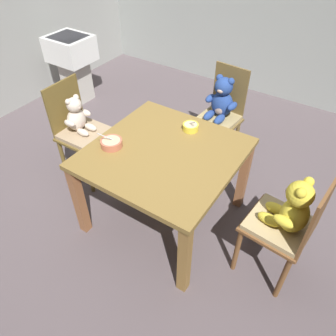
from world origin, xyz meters
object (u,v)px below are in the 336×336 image
at_px(teddy_chair_far_center, 221,108).
at_px(sink_basin, 72,59).
at_px(dining_table, 164,162).
at_px(porridge_bowl_terracotta_near_left, 111,143).
at_px(teddy_chair_near_right, 289,217).
at_px(porridge_bowl_yellow_far_center, 191,127).
at_px(teddy_chair_near_left, 80,126).

bearing_deg(teddy_chair_far_center, sink_basin, -88.55).
height_order(dining_table, porridge_bowl_terracotta_near_left, porridge_bowl_terracotta_near_left).
bearing_deg(teddy_chair_near_right, dining_table, 5.85).
relative_size(porridge_bowl_yellow_far_center, sink_basin, 0.15).
distance_m(teddy_chair_near_right, porridge_bowl_yellow_far_center, 0.97).
relative_size(teddy_chair_near_right, teddy_chair_far_center, 0.98).
xyz_separation_m(teddy_chair_near_right, teddy_chair_far_center, (-0.93, 0.93, 0.01)).
bearing_deg(teddy_chair_near_left, porridge_bowl_terracotta_near_left, -21.01).
distance_m(teddy_chair_far_center, porridge_bowl_yellow_far_center, 0.61).
height_order(porridge_bowl_terracotta_near_left, sink_basin, porridge_bowl_terracotta_near_left).
bearing_deg(porridge_bowl_yellow_far_center, porridge_bowl_terracotta_near_left, -127.32).
xyz_separation_m(teddy_chair_far_center, sink_basin, (-2.05, 0.13, -0.06)).
distance_m(teddy_chair_near_right, sink_basin, 3.16).
height_order(teddy_chair_near_right, teddy_chair_near_left, teddy_chair_near_right).
distance_m(teddy_chair_near_left, teddy_chair_far_center, 1.28).
distance_m(teddy_chair_near_left, porridge_bowl_terracotta_near_left, 0.64).
distance_m(teddy_chair_near_right, porridge_bowl_terracotta_near_left, 1.30).
height_order(teddy_chair_near_left, sink_basin, teddy_chair_near_left).
bearing_deg(dining_table, sink_basin, 152.72).
relative_size(teddy_chair_near_right, porridge_bowl_terracotta_near_left, 5.84).
xyz_separation_m(dining_table, porridge_bowl_yellow_far_center, (0.02, 0.33, 0.13)).
bearing_deg(teddy_chair_far_center, dining_table, 5.02).
xyz_separation_m(teddy_chair_near_right, porridge_bowl_terracotta_near_left, (-1.28, -0.16, 0.15)).
bearing_deg(teddy_chair_far_center, porridge_bowl_terracotta_near_left, -12.91).
bearing_deg(porridge_bowl_terracotta_near_left, porridge_bowl_yellow_far_center, 52.68).
bearing_deg(porridge_bowl_yellow_far_center, teddy_chair_far_center, 92.15).
bearing_deg(dining_table, porridge_bowl_yellow_far_center, 86.18).
height_order(teddy_chair_near_right, porridge_bowl_terracotta_near_left, teddy_chair_near_right).
distance_m(teddy_chair_near_left, porridge_bowl_yellow_far_center, 1.01).
xyz_separation_m(dining_table, porridge_bowl_terracotta_near_left, (-0.35, -0.16, 0.13)).
distance_m(porridge_bowl_yellow_far_center, sink_basin, 2.20).
relative_size(dining_table, teddy_chair_far_center, 1.09).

